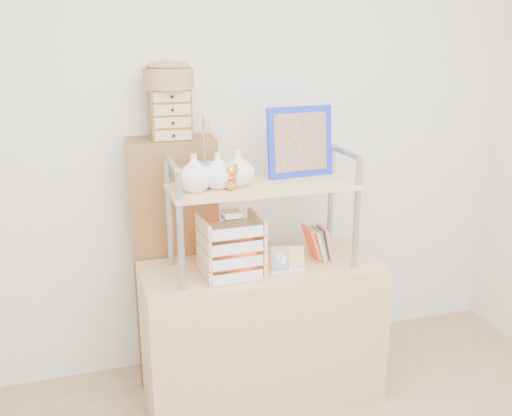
% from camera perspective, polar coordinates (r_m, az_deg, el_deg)
% --- Properties ---
extents(room_shell, '(3.42, 3.41, 2.61)m').
position_cam_1_polar(room_shell, '(1.89, 8.56, 11.88)').
color(room_shell, silver).
rests_on(room_shell, ground).
extents(desk, '(1.20, 0.50, 0.75)m').
position_cam_1_polar(desk, '(3.02, 0.63, -12.38)').
color(desk, tan).
rests_on(desk, ground).
extents(cabinet, '(0.47, 0.27, 1.35)m').
position_cam_1_polar(cabinet, '(3.14, -8.02, -5.32)').
color(cabinet, brown).
rests_on(cabinet, ground).
extents(hutch, '(0.90, 0.34, 0.77)m').
position_cam_1_polar(hutch, '(2.70, -0.98, 2.96)').
color(hutch, '#989CA6').
rests_on(hutch, desk).
extents(letter_tray, '(0.27, 0.26, 0.32)m').
position_cam_1_polar(letter_tray, '(2.71, -2.44, -4.20)').
color(letter_tray, '#DAB883').
rests_on(letter_tray, desk).
extents(salt_lamp, '(0.12, 0.11, 0.18)m').
position_cam_1_polar(salt_lamp, '(2.86, -1.03, -3.82)').
color(salt_lamp, brown).
rests_on(salt_lamp, desk).
extents(desk_clock, '(0.08, 0.05, 0.11)m').
position_cam_1_polar(desk_clock, '(2.79, 2.32, -5.13)').
color(desk_clock, '#D9BC74').
rests_on(desk_clock, desk).
extents(postcard_stand, '(0.18, 0.06, 0.12)m').
position_cam_1_polar(postcard_stand, '(2.80, 3.18, -5.52)').
color(postcard_stand, white).
rests_on(postcard_stand, desk).
extents(drawer_chest, '(0.20, 0.16, 0.25)m').
position_cam_1_polar(drawer_chest, '(2.91, -8.59, 9.25)').
color(drawer_chest, brown).
rests_on(drawer_chest, cabinet).
extents(woven_basket, '(0.25, 0.25, 0.10)m').
position_cam_1_polar(woven_basket, '(2.90, -8.76, 12.69)').
color(woven_basket, olive).
rests_on(woven_basket, drawer_chest).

